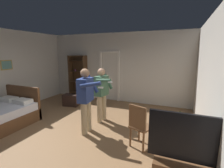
# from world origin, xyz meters

# --- Properties ---
(ground_plane) EXTENTS (7.21, 7.21, 0.00)m
(ground_plane) POSITION_xyz_m (0.00, 0.00, 0.00)
(ground_plane) COLOR olive
(wall_back) EXTENTS (6.34, 0.12, 2.87)m
(wall_back) POSITION_xyz_m (0.00, 3.34, 1.43)
(wall_back) COLOR beige
(wall_back) RESTS_ON ground_plane
(wall_right) EXTENTS (0.12, 6.79, 2.87)m
(wall_right) POSITION_xyz_m (3.11, 0.00, 1.43)
(wall_right) COLOR beige
(wall_right) RESTS_ON ground_plane
(doorway_frame) EXTENTS (0.93, 0.08, 2.13)m
(doorway_frame) POSITION_xyz_m (-0.30, 3.26, 1.22)
(doorway_frame) COLOR white
(doorway_frame) RESTS_ON ground_plane
(bookshelf) EXTENTS (0.84, 0.32, 1.93)m
(bookshelf) POSITION_xyz_m (-1.80, 3.11, 1.03)
(bookshelf) COLOR #4C331E
(bookshelf) RESTS_ON ground_plane
(side_table) EXTENTS (0.71, 0.71, 0.70)m
(side_table) POSITION_xyz_m (2.44, 0.28, 0.48)
(side_table) COLOR #4C331E
(side_table) RESTS_ON ground_plane
(laptop) EXTENTS (0.37, 0.37, 0.17)m
(laptop) POSITION_xyz_m (2.41, 0.23, 0.75)
(laptop) COLOR black
(laptop) RESTS_ON side_table
(bottle_on_table) EXTENTS (0.06, 0.06, 0.22)m
(bottle_on_table) POSITION_xyz_m (2.58, 0.20, 0.79)
(bottle_on_table) COLOR #283317
(bottle_on_table) RESTS_ON side_table
(wooden_chair) EXTENTS (0.54, 0.54, 0.99)m
(wooden_chair) POSITION_xyz_m (1.79, 0.09, 0.54)
(wooden_chair) COLOR brown
(wooden_chair) RESTS_ON ground_plane
(person_blue_shirt) EXTENTS (0.76, 0.64, 1.69)m
(person_blue_shirt) POSITION_xyz_m (0.35, 0.27, 0.99)
(person_blue_shirt) COLOR tan
(person_blue_shirt) RESTS_ON ground_plane
(person_striped_shirt) EXTENTS (0.64, 0.64, 1.62)m
(person_striped_shirt) POSITION_xyz_m (0.41, 1.07, 0.93)
(person_striped_shirt) COLOR tan
(person_striped_shirt) RESTS_ON ground_plane
(suitcase_dark) EXTENTS (0.64, 0.45, 0.45)m
(suitcase_dark) POSITION_xyz_m (-1.37, 1.92, 0.23)
(suitcase_dark) COLOR black
(suitcase_dark) RESTS_ON ground_plane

